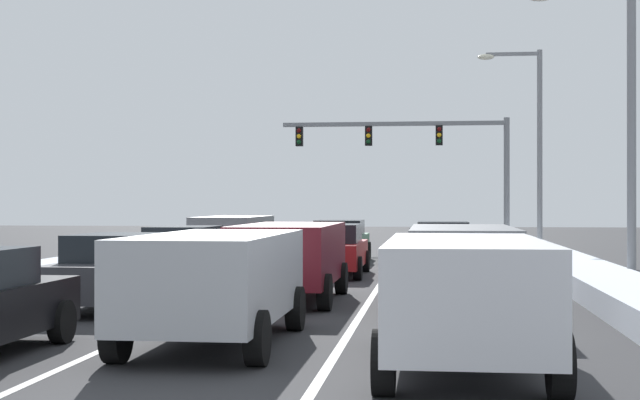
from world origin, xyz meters
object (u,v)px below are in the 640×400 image
suv_silver_center_lane_nearest (216,278)px  street_lamp_right_near (615,105)px  suv_white_right_lane_nearest (465,291)px  sedan_green_center_lane_fourth (340,241)px  sedan_tan_right_lane_fourth (443,244)px  street_lamp_right_mid (531,132)px  traffic_light_gantry (426,149)px  sedan_charcoal_left_lane_second (121,271)px  sedan_navy_right_lane_third (442,256)px  sedan_red_center_lane_third (331,250)px  suv_gray_left_lane_fourth (233,236)px  suv_gray_right_lane_second (462,261)px  suv_maroon_center_lane_second (290,254)px  sedan_white_left_lane_third (185,254)px

suv_silver_center_lane_nearest → street_lamp_right_near: 13.04m
suv_white_right_lane_nearest → sedan_green_center_lane_fourth: (-3.71, 21.19, -0.25)m
suv_silver_center_lane_nearest → suv_white_right_lane_nearest: bearing=-24.2°
sedan_tan_right_lane_fourth → street_lamp_right_mid: street_lamp_right_mid is taller
suv_white_right_lane_nearest → traffic_light_gantry: bearing=91.2°
suv_silver_center_lane_nearest → sedan_charcoal_left_lane_second: (-3.03, 4.50, -0.25)m
sedan_navy_right_lane_third → sedan_red_center_lane_third: (-3.18, 2.83, 0.00)m
suv_gray_left_lane_fourth → sedan_charcoal_left_lane_second: bearing=-88.1°
sedan_charcoal_left_lane_second → sedan_green_center_lane_fourth: bearing=78.8°
street_lamp_right_near → suv_gray_right_lane_second: bearing=-125.6°
suv_gray_right_lane_second → street_lamp_right_near: (3.91, 5.45, 3.53)m
sedan_tan_right_lane_fourth → sedan_green_center_lane_fourth: 4.30m
suv_gray_right_lane_second → street_lamp_right_mid: (3.50, 21.01, 4.02)m
suv_gray_right_lane_second → street_lamp_right_mid: street_lamp_right_mid is taller
sedan_navy_right_lane_third → suv_maroon_center_lane_second: (-3.33, -4.23, 0.25)m
sedan_white_left_lane_third → sedan_tan_right_lane_fourth: bearing=44.6°
sedan_navy_right_lane_third → suv_gray_left_lane_fourth: (-6.94, 6.67, 0.25)m
suv_gray_left_lane_fourth → sedan_tan_right_lane_fourth: bearing=1.3°
sedan_white_left_lane_third → suv_gray_left_lane_fourth: suv_gray_left_lane_fourth is taller
sedan_navy_right_lane_third → street_lamp_right_near: 5.70m
sedan_green_center_lane_fourth → suv_gray_left_lane_fourth: size_ratio=0.92×
sedan_red_center_lane_third → sedan_charcoal_left_lane_second: bearing=-110.8°
sedan_white_left_lane_third → traffic_light_gantry: (6.27, 20.79, 3.97)m
suv_gray_right_lane_second → street_lamp_right_mid: 21.67m
sedan_white_left_lane_third → suv_gray_left_lane_fourth: size_ratio=0.92×
sedan_white_left_lane_third → sedan_red_center_lane_third: bearing=37.8°
sedan_green_center_lane_fourth → suv_gray_left_lane_fourth: (-3.39, -2.43, 0.25)m
sedan_charcoal_left_lane_second → street_lamp_right_mid: (10.34, 20.94, 4.28)m
suv_gray_left_lane_fourth → sedan_green_center_lane_fourth: bearing=35.7°
suv_gray_left_lane_fourth → street_lamp_right_mid: size_ratio=0.58×
suv_gray_right_lane_second → sedan_charcoal_left_lane_second: (-6.84, 0.06, -0.25)m
sedan_navy_right_lane_third → sedan_charcoal_left_lane_second: (-6.52, -5.96, 0.00)m
sedan_red_center_lane_third → suv_maroon_center_lane_second: bearing=-91.2°
street_lamp_right_near → street_lamp_right_mid: street_lamp_right_mid is taller
suv_silver_center_lane_nearest → sedan_white_left_lane_third: bearing=107.6°
street_lamp_right_near → suv_silver_center_lane_nearest: bearing=-128.0°
suv_maroon_center_lane_second → street_lamp_right_mid: size_ratio=0.58×
sedan_green_center_lane_fourth → street_lamp_right_near: bearing=-51.2°
sedan_green_center_lane_fourth → street_lamp_right_mid: street_lamp_right_mid is taller
sedan_charcoal_left_lane_second → street_lamp_right_near: (10.75, 5.39, 3.79)m
suv_silver_center_lane_nearest → suv_maroon_center_lane_second: bearing=88.5°
suv_silver_center_lane_nearest → suv_gray_left_lane_fourth: bearing=101.4°
suv_silver_center_lane_nearest → suv_gray_left_lane_fourth: size_ratio=1.00×
sedan_tan_right_lane_fourth → suv_silver_center_lane_nearest: 17.66m
sedan_red_center_lane_third → traffic_light_gantry: size_ratio=0.41×
suv_white_right_lane_nearest → suv_gray_left_lane_fourth: (-7.10, 18.76, 0.00)m
suv_silver_center_lane_nearest → street_lamp_right_mid: bearing=74.0°
sedan_charcoal_left_lane_second → street_lamp_right_mid: size_ratio=0.53×
suv_gray_left_lane_fourth → street_lamp_right_near: street_lamp_right_near is taller
sedan_green_center_lane_fourth → suv_white_right_lane_nearest: bearing=-80.1°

